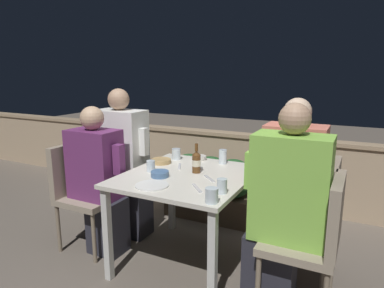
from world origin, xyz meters
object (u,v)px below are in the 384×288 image
chair_right_near (316,233)px  person_purple_stripe (99,181)px  person_green_blouse (284,208)px  chair_right_far (316,209)px  person_white_polo (124,163)px  chair_left_near (81,185)px  beer_bottle (196,162)px  chair_left_far (108,174)px  person_coral_top (288,189)px

chair_right_near → person_purple_stripe: bearing=179.6°
person_green_blouse → person_purple_stripe: bearing=179.5°
chair_right_near → chair_right_far: (-0.05, 0.37, 0.00)m
person_purple_stripe → person_green_blouse: 1.51m
person_white_polo → person_green_blouse: size_ratio=1.02×
chair_left_near → chair_right_far: size_ratio=1.00×
person_purple_stripe → beer_bottle: 0.84m
person_purple_stripe → person_green_blouse: (1.50, -0.01, 0.05)m
chair_left_far → chair_left_near: bearing=-88.2°
person_purple_stripe → person_green_blouse: person_green_blouse is taller
chair_left_near → chair_right_near: same height
chair_left_near → chair_right_near: size_ratio=1.00×
chair_left_near → person_white_polo: bearing=62.1°
chair_left_near → beer_bottle: beer_bottle is taller
chair_left_far → chair_right_near: same height
person_white_polo → person_coral_top: size_ratio=1.02×
person_purple_stripe → person_green_blouse: size_ratio=0.93×
person_coral_top → person_green_blouse: bearing=-82.4°
chair_right_near → beer_bottle: 0.99m
chair_right_far → chair_left_near: bearing=-169.0°
chair_right_near → person_green_blouse: 0.23m
chair_left_far → person_coral_top: bearing=0.2°
person_purple_stripe → person_green_blouse: bearing=-0.5°
chair_right_far → person_coral_top: person_coral_top is taller
person_white_polo → person_coral_top: 1.47m
chair_right_far → beer_bottle: bearing=-170.7°
chair_left_near → chair_left_far: (-0.01, 0.35, 0.00)m
chair_right_far → chair_left_far: bearing=-179.8°
person_white_polo → beer_bottle: person_white_polo is taller
person_coral_top → chair_left_far: bearing=-179.8°
chair_right_far → person_coral_top: bearing=-180.0°
person_purple_stripe → person_coral_top: (1.46, 0.36, 0.05)m
chair_left_far → person_coral_top: person_coral_top is taller
person_white_polo → beer_bottle: 0.82m
chair_left_near → person_purple_stripe: 0.21m
chair_left_near → chair_right_far: same height
chair_left_near → person_green_blouse: size_ratio=0.68×
chair_right_near → person_green_blouse: (-0.20, 0.00, 0.12)m
chair_right_far → person_purple_stripe: bearing=-167.7°
chair_right_far → beer_bottle: beer_bottle is taller
chair_left_near → person_purple_stripe: bearing=0.0°
person_coral_top → beer_bottle: 0.70m
person_purple_stripe → chair_left_far: 0.42m
person_purple_stripe → person_white_polo: (-0.02, 0.35, 0.06)m
chair_left_near → person_green_blouse: bearing=-0.4°
person_coral_top → chair_right_far: bearing=0.0°
chair_right_far → person_coral_top: size_ratio=0.68×
chair_right_far → person_green_blouse: bearing=-111.8°
person_white_polo → chair_right_far: bearing=0.2°
person_green_blouse → chair_right_near: bearing=-0.0°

